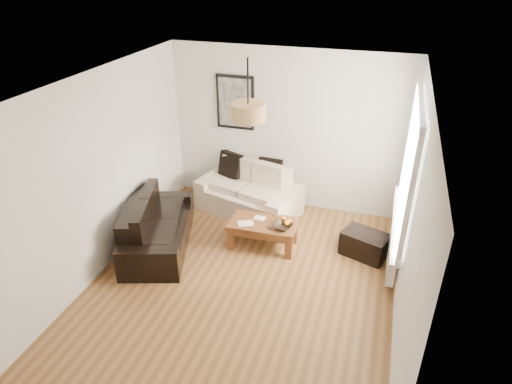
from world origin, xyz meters
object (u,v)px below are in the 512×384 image
(loveseat_cream, at_px, (249,190))
(sofa_leather, at_px, (157,225))
(coffee_table, at_px, (263,234))
(ottoman, at_px, (365,244))

(loveseat_cream, height_order, sofa_leather, loveseat_cream)
(sofa_leather, height_order, coffee_table, sofa_leather)
(loveseat_cream, distance_m, coffee_table, 1.03)
(sofa_leather, relative_size, ottoman, 2.70)
(coffee_table, height_order, ottoman, coffee_table)
(coffee_table, distance_m, ottoman, 1.45)
(coffee_table, relative_size, ottoman, 1.57)
(coffee_table, bearing_deg, ottoman, 8.13)
(loveseat_cream, relative_size, coffee_table, 1.67)
(sofa_leather, xyz_separation_m, coffee_table, (1.44, 0.48, -0.16))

